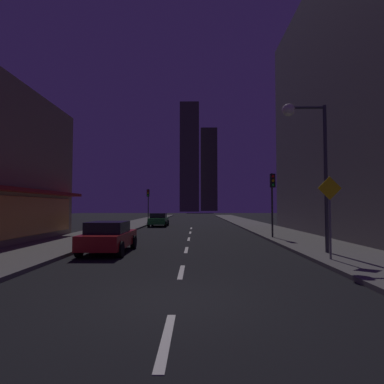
% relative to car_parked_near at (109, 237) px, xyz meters
% --- Properties ---
extents(ground_plane, '(78.00, 136.00, 0.10)m').
position_rel_car_parked_near_xyz_m(ground_plane, '(3.60, 24.51, -0.79)').
color(ground_plane, black).
extents(sidewalk_right, '(4.00, 76.00, 0.15)m').
position_rel_car_parked_near_xyz_m(sidewalk_right, '(10.60, 24.51, -0.67)').
color(sidewalk_right, '#605E59').
rests_on(sidewalk_right, ground).
extents(sidewalk_left, '(4.00, 76.00, 0.15)m').
position_rel_car_parked_near_xyz_m(sidewalk_left, '(-3.40, 24.51, -0.67)').
color(sidewalk_left, '#605E59').
rests_on(sidewalk_left, ground).
extents(lane_marking_center, '(0.16, 28.20, 0.01)m').
position_rel_car_parked_near_xyz_m(lane_marking_center, '(3.60, 3.51, -0.73)').
color(lane_marking_center, silver).
rests_on(lane_marking_center, ground).
extents(building_apartment_right, '(11.00, 20.00, 18.80)m').
position_rel_car_parked_near_xyz_m(building_apartment_right, '(18.10, 8.51, 8.66)').
color(building_apartment_right, slate).
rests_on(building_apartment_right, ground).
extents(skyscraper_distant_tall, '(8.51, 7.77, 48.84)m').
position_rel_car_parked_near_xyz_m(skyscraper_distant_tall, '(1.12, 126.02, 23.68)').
color(skyscraper_distant_tall, '#423E31').
rests_on(skyscraper_distant_tall, ground).
extents(skyscraper_distant_mid, '(8.50, 7.51, 42.95)m').
position_rel_car_parked_near_xyz_m(skyscraper_distant_mid, '(10.76, 148.74, 20.73)').
color(skyscraper_distant_mid, '#38362A').
rests_on(skyscraper_distant_mid, ground).
extents(car_parked_near, '(1.98, 4.24, 1.45)m').
position_rel_car_parked_near_xyz_m(car_parked_near, '(0.00, 0.00, 0.00)').
color(car_parked_near, '#B21919').
rests_on(car_parked_near, ground).
extents(car_parked_far, '(1.98, 4.24, 1.45)m').
position_rel_car_parked_near_xyz_m(car_parked_far, '(0.00, 19.47, 0.00)').
color(car_parked_far, '#1E722D').
rests_on(car_parked_far, ground).
extents(fire_hydrant_far_left, '(0.42, 0.30, 0.65)m').
position_rel_car_parked_near_xyz_m(fire_hydrant_far_left, '(-2.30, 13.23, -0.29)').
color(fire_hydrant_far_left, gold).
rests_on(fire_hydrant_far_left, sidewalk_left).
extents(traffic_light_near_right, '(0.32, 0.48, 4.20)m').
position_rel_car_parked_near_xyz_m(traffic_light_near_right, '(9.10, 5.95, 2.45)').
color(traffic_light_near_right, '#2D2D2D').
rests_on(traffic_light_near_right, sidewalk_right).
extents(traffic_light_far_left, '(0.32, 0.48, 4.20)m').
position_rel_car_parked_near_xyz_m(traffic_light_far_left, '(-1.90, 24.31, 2.45)').
color(traffic_light_far_left, '#2D2D2D').
rests_on(traffic_light_far_left, sidewalk_left).
extents(street_lamp_right, '(1.96, 0.56, 6.58)m').
position_rel_car_parked_near_xyz_m(street_lamp_right, '(8.98, -0.83, 4.33)').
color(street_lamp_right, '#38383D').
rests_on(street_lamp_right, sidewalk_right).
extents(pedestrian_crossing_sign, '(0.91, 0.08, 3.15)m').
position_rel_car_parked_near_xyz_m(pedestrian_crossing_sign, '(9.20, -2.59, 1.28)').
color(pedestrian_crossing_sign, slate).
rests_on(pedestrian_crossing_sign, sidewalk_right).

